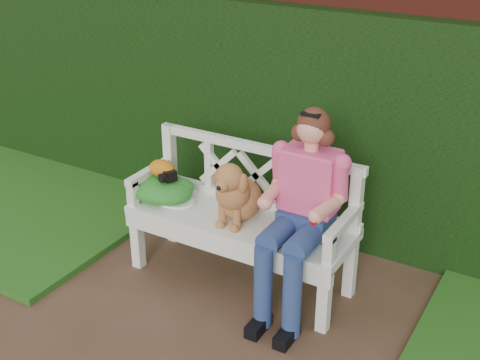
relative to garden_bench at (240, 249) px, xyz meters
The scene contains 11 objects.
ground 0.88m from the garden_bench, 83.36° to the right, with size 60.00×60.00×0.00m, color #402E1C.
brick_wall 1.37m from the garden_bench, 84.69° to the left, with size 10.00×0.30×2.20m, color maroon.
ivy_hedge 1.04m from the garden_bench, 83.31° to the left, with size 10.00×0.18×1.70m, color #173D0D.
grass_left 2.31m from the garden_bench, behind, with size 2.60×2.00×0.05m, color #1D5910.
garden_bench is the anchor object (origin of this frame).
seated_woman 0.60m from the garden_bench, ahead, with size 0.52×0.69×1.23m, color #DF2457, non-canonical shape.
dog 0.46m from the garden_bench, 82.22° to the right, with size 0.29×0.40×0.44m, color brown, non-canonical shape.
tennis_racket 0.57m from the garden_bench, behind, with size 0.54×0.22×0.03m, color white, non-canonical shape.
green_bag 0.69m from the garden_bench, behind, with size 0.48×0.37×0.16m, color #148422, non-canonical shape.
camera_item 0.69m from the garden_bench, behind, with size 0.11×0.08×0.07m, color black.
baseball_glove 0.76m from the garden_bench, behind, with size 0.19×0.14×0.12m, color #CA6B0F.
Camera 1 is at (1.75, -2.31, 2.49)m, focal length 48.00 mm.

